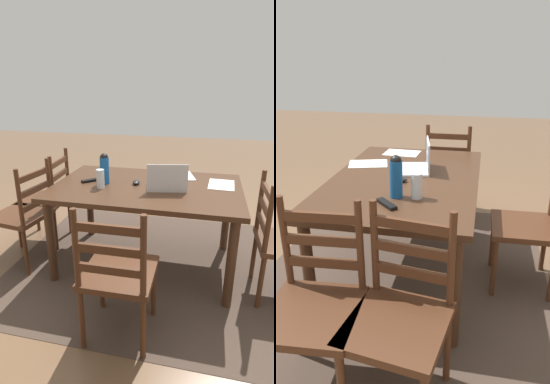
# 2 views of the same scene
# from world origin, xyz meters

# --- Properties ---
(ground_plane) EXTENTS (14.00, 14.00, 0.00)m
(ground_plane) POSITION_xyz_m (0.00, 0.00, 0.00)
(ground_plane) COLOR brown
(area_rug) EXTENTS (2.34, 2.10, 0.01)m
(area_rug) POSITION_xyz_m (0.00, 0.00, 0.00)
(area_rug) COLOR #47382D
(area_rug) RESTS_ON ground
(dining_table) EXTENTS (1.56, 1.01, 0.75)m
(dining_table) POSITION_xyz_m (0.00, 0.00, 0.67)
(dining_table) COLOR #422819
(dining_table) RESTS_ON ground
(chair_far_head) EXTENTS (0.45, 0.45, 0.95)m
(chair_far_head) POSITION_xyz_m (-0.00, 0.88, 0.46)
(chair_far_head) COLOR #4C2B19
(chair_far_head) RESTS_ON ground
(chair_right_far) EXTENTS (0.50, 0.50, 0.95)m
(chair_right_far) POSITION_xyz_m (1.07, 0.21, 0.46)
(chair_right_far) COLOR #4C2B19
(chair_right_far) RESTS_ON ground
(chair_right_near) EXTENTS (0.47, 0.47, 0.95)m
(chair_right_near) POSITION_xyz_m (1.07, -0.21, 0.46)
(chair_right_near) COLOR #4C2B19
(chair_right_near) RESTS_ON ground
(chair_left_far) EXTENTS (0.44, 0.44, 0.95)m
(chair_left_far) POSITION_xyz_m (-1.07, 0.20, 0.46)
(chair_left_far) COLOR #4C2B19
(chair_left_far) RESTS_ON ground
(laptop) EXTENTS (0.36, 0.28, 0.23)m
(laptop) POSITION_xyz_m (-0.18, 0.07, 0.81)
(laptop) COLOR silver
(laptop) RESTS_ON dining_table
(water_bottle) EXTENTS (0.08, 0.08, 0.26)m
(water_bottle) POSITION_xyz_m (0.36, 0.02, 0.89)
(water_bottle) COLOR #145199
(water_bottle) RESTS_ON dining_table
(drinking_glass) EXTENTS (0.07, 0.07, 0.16)m
(drinking_glass) POSITION_xyz_m (0.36, 0.15, 0.83)
(drinking_glass) COLOR silver
(drinking_glass) RESTS_ON dining_table
(computer_mouse) EXTENTS (0.07, 0.10, 0.03)m
(computer_mouse) POSITION_xyz_m (0.10, -0.02, 0.77)
(computer_mouse) COLOR black
(computer_mouse) RESTS_ON dining_table
(tv_remote) EXTENTS (0.15, 0.15, 0.02)m
(tv_remote) POSITION_xyz_m (0.50, 0.00, 0.76)
(tv_remote) COLOR black
(tv_remote) RESTS_ON dining_table
(paper_stack_left) EXTENTS (0.23, 0.31, 0.00)m
(paper_stack_left) POSITION_xyz_m (-0.61, -0.16, 0.76)
(paper_stack_left) COLOR white
(paper_stack_left) RESTS_ON dining_table
(paper_stack_right) EXTENTS (0.28, 0.34, 0.00)m
(paper_stack_right) POSITION_xyz_m (-0.26, -0.35, 0.76)
(paper_stack_right) COLOR white
(paper_stack_right) RESTS_ON dining_table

